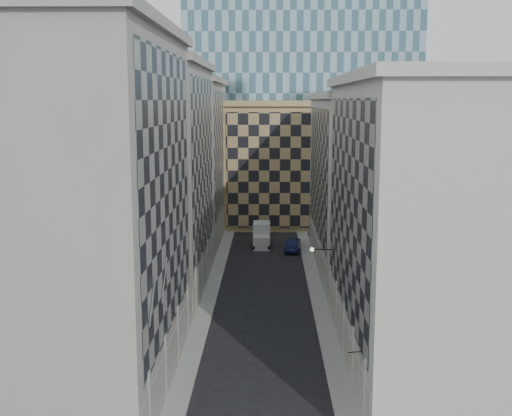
# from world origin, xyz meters

# --- Properties ---
(sidewalk_west) EXTENTS (1.50, 100.00, 0.15)m
(sidewalk_west) POSITION_xyz_m (-5.25, 30.00, 0.07)
(sidewalk_west) COLOR gray
(sidewalk_west) RESTS_ON ground
(sidewalk_east) EXTENTS (1.50, 100.00, 0.15)m
(sidewalk_east) POSITION_xyz_m (5.25, 30.00, 0.07)
(sidewalk_east) COLOR gray
(sidewalk_east) RESTS_ON ground
(bldg_left_a) EXTENTS (10.80, 22.80, 23.70)m
(bldg_left_a) POSITION_xyz_m (-10.88, 11.00, 11.82)
(bldg_left_a) COLOR gray
(bldg_left_a) RESTS_ON ground
(bldg_left_b) EXTENTS (10.80, 22.80, 22.70)m
(bldg_left_b) POSITION_xyz_m (-10.88, 33.00, 11.32)
(bldg_left_b) COLOR gray
(bldg_left_b) RESTS_ON ground
(bldg_left_c) EXTENTS (10.80, 22.80, 21.70)m
(bldg_left_c) POSITION_xyz_m (-10.88, 55.00, 10.83)
(bldg_left_c) COLOR gray
(bldg_left_c) RESTS_ON ground
(bldg_right_a) EXTENTS (10.80, 26.80, 20.70)m
(bldg_right_a) POSITION_xyz_m (10.88, 15.00, 10.32)
(bldg_right_a) COLOR beige
(bldg_right_a) RESTS_ON ground
(bldg_right_b) EXTENTS (10.80, 28.80, 19.70)m
(bldg_right_b) POSITION_xyz_m (10.89, 42.00, 9.85)
(bldg_right_b) COLOR beige
(bldg_right_b) RESTS_ON ground
(tan_block) EXTENTS (16.80, 14.80, 18.80)m
(tan_block) POSITION_xyz_m (2.00, 67.90, 9.44)
(tan_block) COLOR tan
(tan_block) RESTS_ON ground
(church_tower) EXTENTS (7.20, 7.20, 51.50)m
(church_tower) POSITION_xyz_m (0.00, 82.00, 26.95)
(church_tower) COLOR #2F2924
(church_tower) RESTS_ON ground
(flagpoles_left) EXTENTS (0.10, 6.33, 2.33)m
(flagpoles_left) POSITION_xyz_m (-5.90, 6.00, 8.00)
(flagpoles_left) COLOR gray
(flagpoles_left) RESTS_ON ground
(bracket_lamp) EXTENTS (1.98, 0.36, 0.36)m
(bracket_lamp) POSITION_xyz_m (4.38, 24.00, 6.20)
(bracket_lamp) COLOR black
(bracket_lamp) RESTS_ON ground
(box_truck) EXTENTS (2.23, 5.44, 2.98)m
(box_truck) POSITION_xyz_m (-0.47, 52.19, 1.30)
(box_truck) COLOR #BCBCBC
(box_truck) RESTS_ON ground
(dark_car) EXTENTS (2.19, 4.77, 1.52)m
(dark_car) POSITION_xyz_m (3.50, 49.22, 0.76)
(dark_car) COLOR #0E1233
(dark_car) RESTS_ON ground
(shop_sign) EXTENTS (0.89, 0.78, 0.86)m
(shop_sign) POSITION_xyz_m (5.41, 6.07, 3.83)
(shop_sign) COLOR black
(shop_sign) RESTS_ON ground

